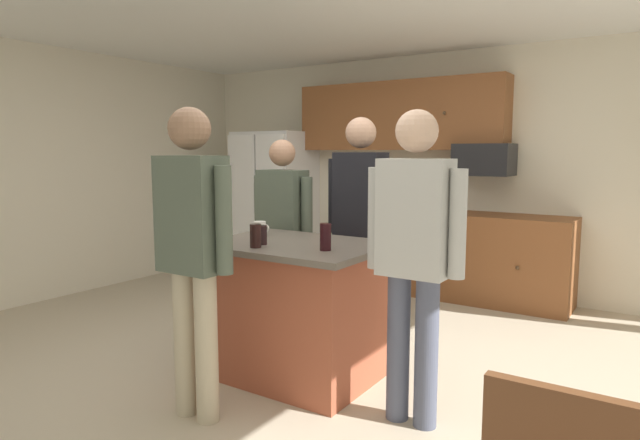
# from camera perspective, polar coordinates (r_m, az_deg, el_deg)

# --- Properties ---
(floor) EXTENTS (7.04, 7.04, 0.00)m
(floor) POSITION_cam_1_polar(r_m,az_deg,el_deg) (4.08, -3.09, -14.86)
(floor) COLOR #B7A88E
(floor) RESTS_ON ground
(back_wall) EXTENTS (6.40, 0.10, 2.60)m
(back_wall) POSITION_cam_1_polar(r_m,az_deg,el_deg) (6.27, 12.25, 4.89)
(back_wall) COLOR beige
(back_wall) RESTS_ON ground
(side_wall_left) EXTENTS (0.10, 5.60, 2.60)m
(side_wall_left) POSITION_cam_1_polar(r_m,az_deg,el_deg) (6.25, -27.60, 4.24)
(side_wall_left) COLOR beige
(side_wall_left) RESTS_ON ground
(cabinet_run_upper) EXTENTS (2.40, 0.38, 0.75)m
(cabinet_run_upper) POSITION_cam_1_polar(r_m,az_deg,el_deg) (6.25, 8.25, 10.71)
(cabinet_run_upper) COLOR brown
(cabinet_run_lower) EXTENTS (1.80, 0.63, 0.90)m
(cabinet_run_lower) POSITION_cam_1_polar(r_m,az_deg,el_deg) (5.86, 16.38, -3.75)
(cabinet_run_lower) COLOR brown
(cabinet_run_lower) RESTS_ON ground
(refrigerator) EXTENTS (0.89, 0.76, 1.77)m
(refrigerator) POSITION_cam_1_polar(r_m,az_deg,el_deg) (6.92, -4.78, 1.80)
(refrigerator) COLOR white
(refrigerator) RESTS_ON ground
(microwave_over_range) EXTENTS (0.56, 0.40, 0.32)m
(microwave_over_range) POSITION_cam_1_polar(r_m,az_deg,el_deg) (5.78, 16.79, 6.06)
(microwave_over_range) COLOR black
(kitchen_island) EXTENTS (1.17, 0.87, 0.93)m
(kitchen_island) POSITION_cam_1_polar(r_m,az_deg,el_deg) (3.73, -2.56, -9.34)
(kitchen_island) COLOR #9E4C33
(kitchen_island) RESTS_ON ground
(person_guest_left) EXTENTS (0.57, 0.23, 1.77)m
(person_guest_left) POSITION_cam_1_polar(r_m,az_deg,el_deg) (3.13, -13.17, -2.20)
(person_guest_left) COLOR tan
(person_guest_left) RESTS_ON ground
(person_elder_center) EXTENTS (0.57, 0.23, 1.75)m
(person_elder_center) POSITION_cam_1_polar(r_m,az_deg,el_deg) (3.03, 9.84, -2.64)
(person_elder_center) COLOR #4C5166
(person_elder_center) RESTS_ON ground
(person_guest_right) EXTENTS (0.57, 0.22, 1.63)m
(person_guest_right) POSITION_cam_1_polar(r_m,az_deg,el_deg) (4.46, -3.92, -0.53)
(person_guest_right) COLOR #4C5166
(person_guest_right) RESTS_ON ground
(person_guest_by_door) EXTENTS (0.57, 0.24, 1.79)m
(person_guest_by_door) POSITION_cam_1_polar(r_m,az_deg,el_deg) (4.24, 4.22, 0.57)
(person_guest_by_door) COLOR #383842
(person_guest_by_door) RESTS_ON ground
(mug_ceramic_white) EXTENTS (0.13, 0.09, 0.10)m
(mug_ceramic_white) POSITION_cam_1_polar(r_m,az_deg,el_deg) (3.96, -6.29, -0.87)
(mug_ceramic_white) COLOR white
(mug_ceramic_white) RESTS_ON kitchen_island
(glass_short_whisky) EXTENTS (0.06, 0.06, 0.13)m
(glass_short_whisky) POSITION_cam_1_polar(r_m,az_deg,el_deg) (3.68, -9.80, -1.28)
(glass_short_whisky) COLOR black
(glass_short_whisky) RESTS_ON kitchen_island
(tumbler_amber) EXTENTS (0.06, 0.06, 0.13)m
(tumbler_amber) POSITION_cam_1_polar(r_m,az_deg,el_deg) (3.56, -6.06, -1.56)
(tumbler_amber) COLOR black
(tumbler_amber) RESTS_ON kitchen_island
(glass_dark_ale) EXTENTS (0.07, 0.07, 0.17)m
(glass_dark_ale) POSITION_cam_1_polar(r_m,az_deg,el_deg) (3.33, 0.58, -1.78)
(glass_dark_ale) COLOR black
(glass_dark_ale) RESTS_ON kitchen_island
(glass_pilsner) EXTENTS (0.07, 0.07, 0.15)m
(glass_pilsner) POSITION_cam_1_polar(r_m,az_deg,el_deg) (3.45, -6.76, -1.65)
(glass_pilsner) COLOR black
(glass_pilsner) RESTS_ON kitchen_island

